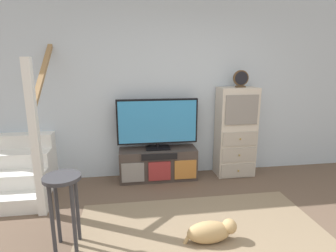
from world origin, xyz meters
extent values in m
cube|color=silver|center=(0.00, 2.46, 1.35)|extent=(6.40, 0.12, 2.70)
cube|color=#847056|center=(0.00, 0.60, 0.01)|extent=(2.60, 1.80, 0.01)
cube|color=#423833|center=(-0.30, 2.20, 0.24)|extent=(1.15, 0.36, 0.47)
cube|color=gray|center=(-0.68, 2.01, 0.20)|extent=(0.32, 0.02, 0.28)
cube|color=maroon|center=(-0.30, 2.01, 0.20)|extent=(0.32, 0.02, 0.28)
cube|color=#BC7533|center=(0.08, 2.01, 0.20)|extent=(0.32, 0.02, 0.28)
cube|color=black|center=(-0.30, 2.01, 0.42)|extent=(0.52, 0.02, 0.09)
cube|color=black|center=(-0.30, 2.22, 0.49)|extent=(0.36, 0.22, 0.02)
cylinder|color=black|center=(-0.30, 2.22, 0.53)|extent=(0.05, 0.05, 0.06)
cube|color=black|center=(-0.30, 2.22, 0.89)|extent=(1.19, 0.05, 0.67)
cube|color=#338CCC|center=(-0.30, 2.19, 0.89)|extent=(1.14, 0.01, 0.62)
cube|color=beige|center=(0.91, 2.21, 0.69)|extent=(0.58, 0.34, 1.38)
cube|color=#ADA497|center=(0.91, 2.03, 0.13)|extent=(0.53, 0.02, 0.21)
sphere|color=olive|center=(0.91, 2.01, 0.13)|extent=(0.03, 0.03, 0.03)
cube|color=#ADA497|center=(0.91, 2.03, 0.38)|extent=(0.53, 0.02, 0.21)
sphere|color=olive|center=(0.91, 2.01, 0.38)|extent=(0.03, 0.03, 0.03)
cube|color=#ADA497|center=(0.91, 2.03, 0.63)|extent=(0.53, 0.02, 0.21)
sphere|color=olive|center=(0.91, 2.01, 0.63)|extent=(0.03, 0.03, 0.03)
cube|color=gray|center=(0.91, 2.03, 1.07)|extent=(0.49, 0.02, 0.43)
cube|color=#4C3823|center=(0.94, 2.19, 1.39)|extent=(0.14, 0.08, 0.02)
cylinder|color=brown|center=(0.94, 2.19, 1.52)|extent=(0.23, 0.04, 0.23)
cylinder|color=black|center=(0.94, 2.16, 1.52)|extent=(0.19, 0.01, 0.19)
cube|color=white|center=(-2.25, 1.53, 0.10)|extent=(0.90, 0.26, 0.19)
cube|color=white|center=(-2.25, 1.79, 0.19)|extent=(0.90, 0.26, 0.38)
cube|color=white|center=(-2.25, 2.05, 0.29)|extent=(0.90, 0.26, 0.57)
cube|color=white|center=(-2.25, 2.31, 0.38)|extent=(0.90, 0.26, 0.76)
cube|color=white|center=(-2.25, 2.57, 0.47)|extent=(0.90, 0.26, 0.95)
cube|color=white|center=(-1.75, 1.40, 0.90)|extent=(0.09, 0.09, 1.80)
cube|color=#9E7547|center=(-1.75, 2.05, 1.70)|extent=(0.06, 1.33, 0.99)
cylinder|color=#333338|center=(-1.43, 0.65, 0.35)|extent=(0.04, 0.04, 0.71)
cylinder|color=#333338|center=(-1.25, 0.65, 0.35)|extent=(0.04, 0.04, 0.71)
cylinder|color=#333338|center=(-1.43, 0.83, 0.35)|extent=(0.04, 0.04, 0.71)
cylinder|color=#333338|center=(-1.25, 0.83, 0.35)|extent=(0.04, 0.04, 0.71)
cylinder|color=#333338|center=(-1.34, 0.74, 0.72)|extent=(0.34, 0.34, 0.03)
ellipsoid|color=tan|center=(0.03, 0.61, 0.11)|extent=(0.44, 0.20, 0.22)
sphere|color=tan|center=(0.23, 0.61, 0.15)|extent=(0.15, 0.15, 0.15)
cylinder|color=tan|center=(-0.18, 0.61, 0.08)|extent=(0.10, 0.04, 0.16)
camera|label=1|loc=(-0.72, -1.68, 1.75)|focal=29.16mm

